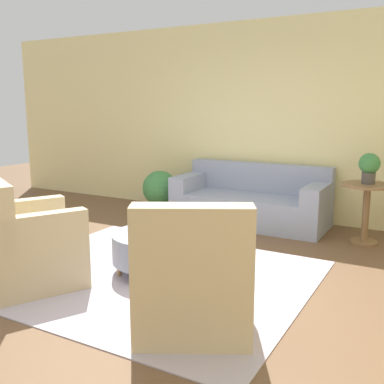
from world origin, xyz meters
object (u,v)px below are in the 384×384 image
ottoman_table (157,247)px  potted_plant_on_side_table (369,166)px  armchair_right (193,282)px  side_table (367,203)px  potted_plant_floor (160,190)px  armchair_left (25,246)px  couch (251,202)px

ottoman_table → potted_plant_on_side_table: 2.67m
ottoman_table → potted_plant_on_side_table: (1.62, 2.01, 0.66)m
armchair_right → side_table: (0.76, 2.85, 0.12)m
armchair_right → potted_plant_floor: armchair_right is taller
armchair_left → side_table: size_ratio=1.50×
potted_plant_on_side_table → potted_plant_floor: bearing=178.8°
potted_plant_on_side_table → armchair_right: bearing=-104.9°
couch → side_table: size_ratio=2.90×
couch → side_table: (1.53, -0.23, 0.20)m
couch → potted_plant_floor: 1.41m
potted_plant_on_side_table → potted_plant_floor: (-2.94, 0.06, -0.56)m
armchair_left → armchair_right: 1.72m
armchair_left → armchair_right: (1.72, 0.00, 0.00)m
armchair_right → potted_plant_floor: bearing=126.8°
armchair_right → ottoman_table: 1.21m
armchair_right → side_table: armchair_right is taller
potted_plant_on_side_table → ottoman_table: bearing=-128.8°
armchair_left → potted_plant_on_side_table: size_ratio=3.01×
ottoman_table → side_table: (1.62, 2.01, 0.23)m
couch → potted_plant_on_side_table: size_ratio=5.80×
side_table → potted_plant_on_side_table: (-0.00, -0.00, 0.43)m
armchair_right → potted_plant_on_side_table: potted_plant_on_side_table is taller
ottoman_table → armchair_left: bearing=-135.9°
side_table → couch: bearing=171.6°
couch → potted_plant_floor: bearing=-173.2°
armchair_right → potted_plant_floor: 3.63m
armchair_right → side_table: 2.95m
couch → ottoman_table: size_ratio=2.41×
couch → ottoman_table: bearing=-92.2°
armchair_left → armchair_right: size_ratio=1.00×
ottoman_table → armchair_right: bearing=-44.0°
armchair_right → ottoman_table: size_ratio=1.25×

